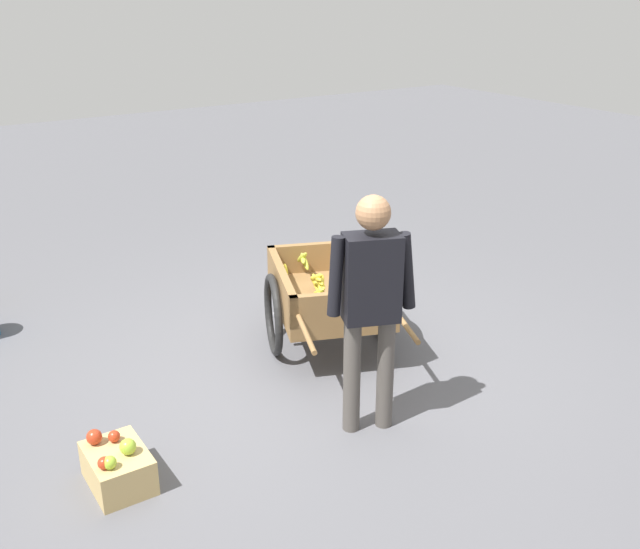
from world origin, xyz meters
name	(u,v)px	position (x,y,z in m)	size (l,w,h in m)	color
ground_plane	(314,381)	(0.00, 0.00, 0.00)	(24.00, 24.00, 0.00)	#56565B
fruit_cart	(330,297)	(0.38, -0.39, 0.44)	(1.81, 1.30, 0.71)	olive
vendor_person	(371,296)	(-0.68, 0.02, 0.93)	(0.31, 0.54, 1.56)	#4C4742
mixed_fruit_crate	(118,466)	(-0.37, 1.57, 0.12)	(0.44, 0.32, 0.31)	tan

